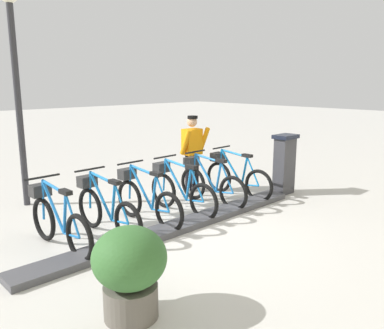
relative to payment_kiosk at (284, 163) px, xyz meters
name	(u,v)px	position (x,y,z in m)	size (l,w,h in m)	color
ground_plane	(179,229)	(-0.05, 3.07, -0.67)	(60.00, 60.00, 0.00)	beige
dock_rail_base	(179,226)	(-0.05, 3.07, -0.62)	(0.44, 5.49, 0.10)	#47474C
payment_kiosk	(284,163)	(0.00, 0.00, 0.00)	(0.36, 0.52, 1.28)	#38383D
bike_docked_0	(235,176)	(0.57, 0.93, -0.24)	(1.72, 0.54, 1.02)	black
bike_docked_1	(209,183)	(0.57, 1.71, -0.24)	(1.72, 0.54, 1.02)	black
bike_docked_2	(180,190)	(0.57, 2.49, -0.24)	(1.72, 0.54, 1.02)	black
bike_docked_3	(145,199)	(0.57, 3.28, -0.24)	(1.72, 0.54, 1.02)	black
bike_docked_4	(105,209)	(0.57, 4.06, -0.24)	(1.72, 0.54, 1.02)	black
bike_docked_5	(58,220)	(0.57, 4.84, -0.24)	(1.72, 0.54, 1.02)	black
worker_near_rack	(192,150)	(1.50, 1.30, 0.24)	(0.48, 0.64, 1.66)	white
lamp_post	(15,66)	(3.00, 4.36, 1.98)	(0.32, 0.32, 4.06)	#2D2D33
planter_bush	(130,268)	(-1.56, 5.07, -0.12)	(0.76, 0.76, 0.97)	#59544C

